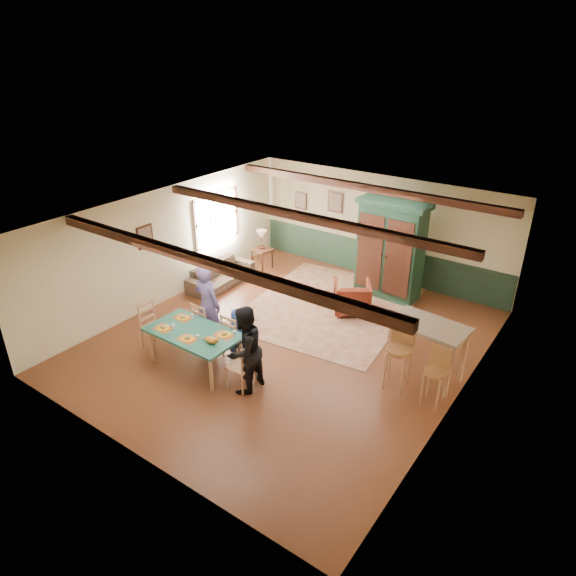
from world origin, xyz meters
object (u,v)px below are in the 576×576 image
Objects in this scene: person_woman at (244,350)px; sofa at (221,274)px; cat at (211,339)px; person_child at (238,332)px; bar_stool_right at (435,378)px; dining_chair_far_right at (236,335)px; bar_stool_left at (398,357)px; dining_chair_far_left at (206,323)px; end_table at (262,259)px; armchair at (352,297)px; dining_chair_end_right at (241,365)px; dining_chair_end_left at (154,326)px; armoire at (390,250)px; table_lamp at (262,240)px; counter_table at (426,351)px; dining_table at (195,349)px; person_man at (207,305)px.

person_woman is 4.49m from sofa.
person_woman is 4.58× the size of cat.
person_child is 3.80m from bar_stool_right.
dining_chair_far_right reaches higher than cat.
bar_stool_left is at bearing -106.05° from sofa.
end_table is (-1.41, 3.67, -0.19)m from dining_chair_far_left.
bar_stool_left is at bearing 101.27° from armchair.
dining_chair_far_left is at bearing -145.61° from sofa.
dining_chair_end_right is at bearing -150.87° from bar_stool_left.
dining_chair_far_right is 2.64× the size of cat.
person_child is at bearing 99.46° from cat.
person_woman is at bearing 8.13° from cat.
cat is (1.70, -0.12, 0.36)m from dining_chair_end_left.
end_table is at bearing -168.61° from armoire.
dining_chair_far_left is 0.80m from dining_chair_far_right.
person_woman reaches higher than dining_chair_end_left.
table_lamp reaches higher than dining_chair_far_right.
person_woman is at bearing -91.79° from armoire.
counter_table reaches higher than dining_chair_end_left.
sofa is (-2.45, 2.28, -0.19)m from dining_chair_far_right.
bar_stool_left is (5.23, -2.81, -0.20)m from table_lamp.
dining_chair_far_right and dining_chair_end_right have the same top height.
person_child is at bearing -90.00° from dining_chair_far_right.
dining_table is 1.89× the size of dining_chair_end_left.
counter_table is at bearing 132.34° from person_woman.
counter_table is (3.31, 1.47, 0.09)m from dining_chair_far_right.
bar_stool_right is at bearing -168.57° from person_child.
armoire is 4.25m from bar_stool_right.
dining_table is at bearing -147.33° from sofa.
dining_table is at bearing -90.00° from dining_chair_end_right.
dining_chair_far_right reaches higher than dining_table.
person_woman is 0.71m from cat.
dining_table is 3.63m from sofa.
dining_table is 1.68× the size of bar_stool_right.
person_man is 1.31m from cat.
bar_stool_left reaches higher than dining_chair_far_right.
dining_chair_end_left is 1.16m from person_man.
table_lamp is at bearing -168.61° from armoire.
table_lamp reaches higher than sofa.
sofa is at bearing 17.36° from dining_chair_end_left.
dining_chair_end_left is at bearing 46.85° from person_man.
dining_chair_end_left is 1.80× the size of table_lamp.
dining_chair_far_left and dining_chair_end_right have the same top height.
end_table is (-3.05, 4.41, -0.54)m from person_woman.
armoire reaches higher than table_lamp.
armchair is (0.25, 3.65, -0.10)m from dining_chair_end_right.
person_man is at bearing -68.57° from end_table.
table_lamp is at bearing -144.67° from person_woman.
counter_table is at bearing 58.00° from bar_stool_left.
sofa is at bearing 130.54° from cat.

